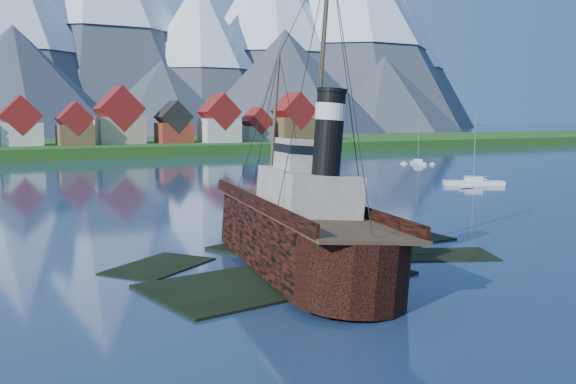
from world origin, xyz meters
TOP-DOWN VIEW (x-y plane):
  - ground at (0.00, 0.00)m, footprint 1400.00×1400.00m
  - shoal at (1.78, 2.15)m, footprint 31.71×21.24m
  - shore_bank at (0.00, 170.00)m, footprint 600.00×80.00m
  - seawall at (0.00, 132.00)m, footprint 600.00×2.50m
  - tugboat_wreck at (-0.36, 2.01)m, footprint 6.92×29.81m
  - sailboat_d at (75.59, 76.48)m, footprint 5.12×7.78m
  - sailboat_f at (53.69, 36.80)m, footprint 9.36×7.31m

SIDE VIEW (x-z plane):
  - shoal at x=1.78m, z-range -0.92..0.22m
  - ground at x=0.00m, z-range 0.00..0.00m
  - shore_bank at x=0.00m, z-range -1.60..1.60m
  - seawall at x=0.00m, z-range -1.00..1.00m
  - sailboat_d at x=75.59m, z-range -5.02..5.51m
  - sailboat_f at x=53.69m, z-range -5.71..6.24m
  - tugboat_wreck at x=-0.36m, z-range -8.84..14.78m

